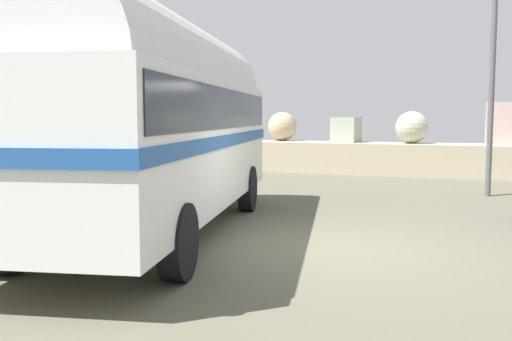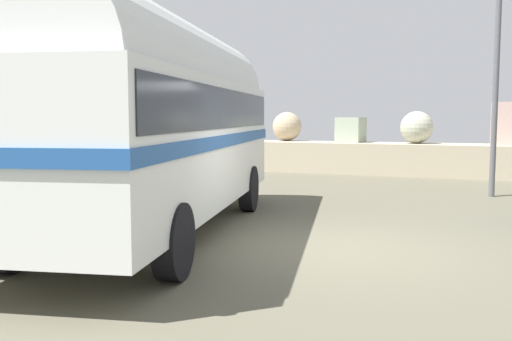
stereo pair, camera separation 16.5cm
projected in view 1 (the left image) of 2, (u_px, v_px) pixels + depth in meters
ground at (330, 249)px, 8.69m from camera, size 32.00×26.00×0.02m
breakwater at (412, 155)px, 19.61m from camera, size 31.36×2.28×2.49m
vintage_coach at (157, 115)px, 9.52m from camera, size 4.25×8.90×3.70m
lamp_post at (491, 48)px, 13.99m from camera, size 0.70×0.80×6.56m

